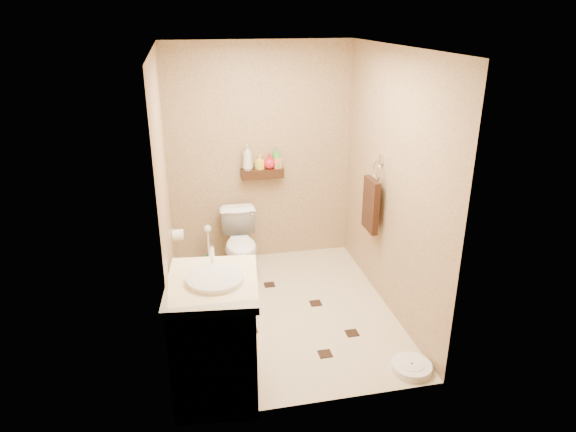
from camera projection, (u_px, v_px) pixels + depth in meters
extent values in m
plane|color=beige|center=(284.00, 311.00, 4.89)|extent=(2.50, 2.50, 0.00)
cube|color=tan|center=(261.00, 155.00, 5.58)|extent=(2.00, 0.04, 2.40)
cube|color=tan|center=(322.00, 255.00, 3.31)|extent=(2.00, 0.04, 2.40)
cube|color=tan|center=(166.00, 201.00, 4.25)|extent=(0.04, 2.50, 2.40)
cube|color=tan|center=(392.00, 185.00, 4.64)|extent=(0.04, 2.50, 2.40)
cube|color=white|center=(283.00, 47.00, 4.00)|extent=(2.00, 2.50, 0.02)
cube|color=#341B0E|center=(262.00, 173.00, 5.57)|extent=(0.46, 0.14, 0.10)
cube|color=black|center=(251.00, 330.00, 4.60)|extent=(0.11, 0.11, 0.01)
cube|color=black|center=(316.00, 303.00, 5.02)|extent=(0.11, 0.11, 0.01)
cube|color=black|center=(325.00, 354.00, 4.28)|extent=(0.11, 0.11, 0.01)
cube|color=black|center=(225.00, 294.00, 5.18)|extent=(0.11, 0.11, 0.01)
cube|color=black|center=(352.00, 333.00, 4.55)|extent=(0.11, 0.11, 0.01)
cube|color=black|center=(269.00, 285.00, 5.36)|extent=(0.11, 0.11, 0.01)
imported|color=white|center=(241.00, 245.00, 5.46)|extent=(0.40, 0.68, 0.69)
cube|color=brown|center=(216.00, 340.00, 3.73)|extent=(0.66, 0.78, 0.87)
cube|color=#FEEBB8|center=(212.00, 284.00, 3.56)|extent=(0.71, 0.83, 0.06)
cylinder|color=silver|center=(215.00, 280.00, 3.55)|extent=(0.40, 0.40, 0.06)
cylinder|color=silver|center=(212.00, 255.00, 3.75)|extent=(0.03, 0.03, 0.13)
cylinder|color=white|center=(411.00, 367.00, 4.08)|extent=(0.42, 0.42, 0.06)
cylinder|color=white|center=(412.00, 364.00, 4.07)|extent=(0.19, 0.19, 0.01)
cylinder|color=#18615D|center=(210.00, 262.00, 5.72)|extent=(0.12, 0.12, 0.13)
cylinder|color=white|center=(208.00, 243.00, 5.63)|extent=(0.02, 0.02, 0.36)
sphere|color=white|center=(208.00, 229.00, 5.57)|extent=(0.08, 0.08, 0.08)
cube|color=silver|center=(381.00, 158.00, 4.79)|extent=(0.03, 0.06, 0.08)
torus|color=silver|center=(377.00, 171.00, 4.83)|extent=(0.02, 0.19, 0.19)
cube|color=#35190F|center=(371.00, 205.00, 4.95)|extent=(0.06, 0.30, 0.52)
cylinder|color=white|center=(178.00, 235.00, 5.08)|extent=(0.11, 0.11, 0.11)
cylinder|color=silver|center=(173.00, 230.00, 5.05)|extent=(0.04, 0.02, 0.02)
imported|color=silver|center=(247.00, 157.00, 5.47)|extent=(0.13, 0.13, 0.28)
imported|color=yellow|center=(260.00, 162.00, 5.52)|extent=(0.10, 0.10, 0.16)
imported|color=red|center=(269.00, 161.00, 5.54)|extent=(0.15, 0.15, 0.16)
imported|color=green|center=(277.00, 158.00, 5.54)|extent=(0.11, 0.11, 0.23)
imported|color=#D47346|center=(277.00, 160.00, 5.55)|extent=(0.10, 0.10, 0.18)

